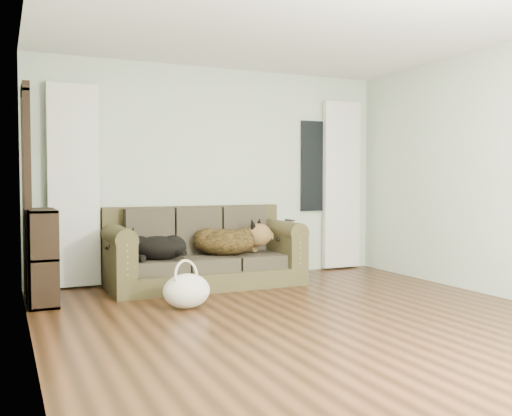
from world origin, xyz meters
name	(u,v)px	position (x,y,z in m)	size (l,w,h in m)	color
floor	(316,321)	(0.00, 0.00, 0.00)	(5.00, 5.00, 0.00)	black
ceiling	(318,13)	(0.00, 0.00, 2.60)	(5.00, 5.00, 0.00)	white
wall_back	(215,173)	(0.00, 2.50, 1.30)	(4.50, 0.04, 2.60)	#B7BEAF
wall_left	(31,166)	(-2.25, 0.00, 1.30)	(0.04, 5.00, 2.60)	#B7BEAF
wall_right	(511,171)	(2.25, 0.00, 1.30)	(0.04, 5.00, 2.60)	#B7BEAF
curtain_left	(74,186)	(-1.70, 2.42, 1.15)	(0.55, 0.08, 2.25)	white
curtain_right	(342,185)	(1.80, 2.42, 1.15)	(0.55, 0.08, 2.25)	white
window_pane	(318,166)	(1.45, 2.47, 1.40)	(0.50, 0.03, 1.20)	black
door_casing	(27,196)	(-2.20, 2.05, 1.05)	(0.07, 0.60, 2.10)	black
sofa	(205,247)	(-0.32, 1.97, 0.45)	(2.18, 0.94, 0.89)	#2F2415
dog_black_lab	(155,247)	(-0.93, 1.87, 0.48)	(0.62, 0.44, 0.27)	black
dog_shepherd	(228,243)	(-0.05, 1.93, 0.49)	(0.76, 0.54, 0.34)	black
tv_remote	(290,220)	(0.72, 1.86, 0.73)	(0.04, 0.16, 0.02)	black
tote_bag	(187,291)	(-0.86, 0.94, 0.16)	(0.45, 0.35, 0.33)	beige
bookshelf	(41,253)	(-2.09, 1.74, 0.50)	(0.28, 0.74, 0.93)	black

